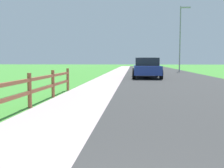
% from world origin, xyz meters
% --- Properties ---
extents(ground_plane, '(120.00, 120.00, 0.00)m').
position_xyz_m(ground_plane, '(0.00, 25.00, 0.00)').
color(ground_plane, '#3F8A32').
extents(road_asphalt, '(7.00, 66.00, 0.01)m').
position_xyz_m(road_asphalt, '(3.50, 27.00, 0.00)').
color(road_asphalt, '#313131').
rests_on(road_asphalt, ground).
extents(curb_concrete, '(6.00, 66.00, 0.01)m').
position_xyz_m(curb_concrete, '(-3.00, 27.00, 0.00)').
color(curb_concrete, '#B9A0A3').
rests_on(curb_concrete, ground).
extents(grass_verge, '(5.00, 66.00, 0.00)m').
position_xyz_m(grass_verge, '(-4.50, 27.00, 0.01)').
color(grass_verge, '#3F8A32').
rests_on(grass_verge, ground).
extents(rail_fence, '(0.11, 10.73, 0.95)m').
position_xyz_m(rail_fence, '(-2.05, 4.90, 0.55)').
color(rail_fence, brown).
rests_on(rail_fence, ground).
extents(parked_suv_blue, '(2.10, 4.98, 1.47)m').
position_xyz_m(parked_suv_blue, '(1.69, 19.13, 0.75)').
color(parked_suv_blue, navy).
rests_on(parked_suv_blue, ground).
extents(parked_car_beige, '(2.20, 4.78, 1.55)m').
position_xyz_m(parked_car_beige, '(2.02, 26.20, 0.80)').
color(parked_car_beige, '#C6B793').
rests_on(parked_car_beige, ground).
extents(street_lamp, '(1.17, 0.20, 7.38)m').
position_xyz_m(street_lamp, '(6.08, 30.54, 4.31)').
color(street_lamp, gray).
rests_on(street_lamp, ground).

